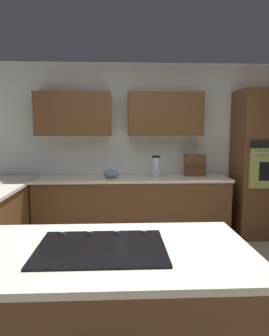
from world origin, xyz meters
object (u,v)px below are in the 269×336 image
object	(u,v)px
wall_oven	(263,164)
mixing_bowl	(111,173)
blender	(156,168)
spice_rack	(195,165)
cooktop	(101,247)

from	to	relation	value
wall_oven	mixing_bowl	world-z (taller)	wall_oven
wall_oven	blender	size ratio (longest dim) A/B	6.79
wall_oven	mixing_bowl	distance (m)	2.25
wall_oven	spice_rack	bearing A→B (deg)	-4.80
wall_oven	spice_rack	xyz separation A→B (m)	(1.00, -0.08, -0.02)
spice_rack	blender	bearing A→B (deg)	9.57
wall_oven	mixing_bowl	size ratio (longest dim) A/B	9.60
cooktop	wall_oven	bearing A→B (deg)	-129.92
cooktop	mixing_bowl	xyz separation A→B (m)	(0.02, -2.65, 0.05)
cooktop	mixing_bowl	distance (m)	2.65
blender	mixing_bowl	xyz separation A→B (m)	(0.65, 0.00, -0.07)
cooktop	blender	xyz separation A→B (m)	(-0.63, -2.65, 0.13)
cooktop	blender	bearing A→B (deg)	-103.44
cooktop	spice_rack	world-z (taller)	spice_rack
wall_oven	blender	bearing A→B (deg)	0.62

